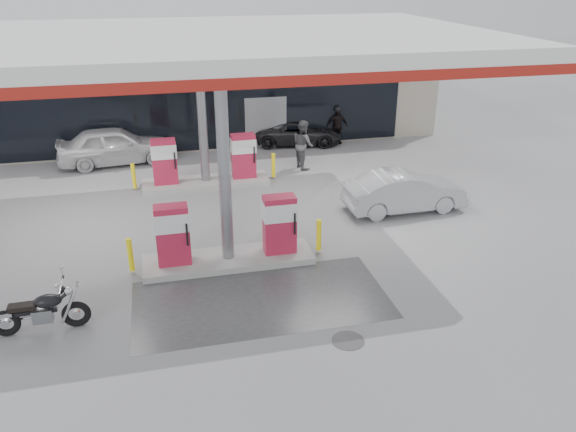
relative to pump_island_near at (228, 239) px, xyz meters
name	(u,v)px	position (x,y,z in m)	size (l,w,h in m)	color
ground	(240,302)	(0.00, -2.00, -0.71)	(90.00, 90.00, 0.00)	gray
wet_patch	(261,300)	(0.50, -2.00, -0.71)	(6.00, 3.00, 0.00)	#4C4C4F
drain_cover	(348,341)	(2.00, -4.00, -0.71)	(0.70, 0.70, 0.01)	#38383A
store_building	(187,87)	(0.01, 13.94, 1.30)	(22.00, 8.22, 4.00)	#B3A996
canopy	(206,45)	(0.00, 3.00, 4.56)	(16.00, 10.02, 5.51)	silver
pump_island_near	(228,239)	(0.00, 0.00, 0.00)	(5.14, 1.30, 1.78)	#9E9E99
pump_island_far	(205,166)	(0.00, 6.00, 0.00)	(5.14, 1.30, 1.78)	#9E9E99
parked_motorcycle	(42,312)	(-4.31, -2.12, -0.24)	(2.06, 0.79, 1.06)	black
sedan_white	(115,145)	(-3.26, 9.20, 0.04)	(1.77, 4.40, 1.50)	silver
attendant	(303,144)	(3.90, 7.00, 0.23)	(0.92, 0.71, 1.89)	#4D4D51
hatchback_silver	(405,192)	(6.00, 2.20, -0.07)	(1.36, 3.90, 1.29)	#A1A3A8
parked_car_right	(298,132)	(4.50, 10.15, -0.18)	(1.78, 3.85, 1.07)	black
biker_walking	(337,126)	(6.19, 9.80, 0.09)	(0.93, 0.39, 1.59)	black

